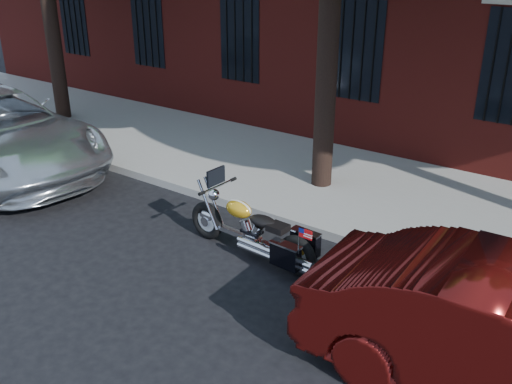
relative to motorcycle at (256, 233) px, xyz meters
The scene contains 4 objects.
ground 1.07m from the motorcycle, 167.67° to the right, with size 120.00×120.00×0.00m, color black.
curb 1.55m from the motorcycle, 129.55° to the left, with size 40.00×0.16×0.15m, color gray.
sidewalk 3.22m from the motorcycle, 107.57° to the left, with size 40.00×3.60×0.15m, color gray.
motorcycle is the anchor object (origin of this frame).
Camera 1 is at (5.18, -5.60, 4.17)m, focal length 40.00 mm.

